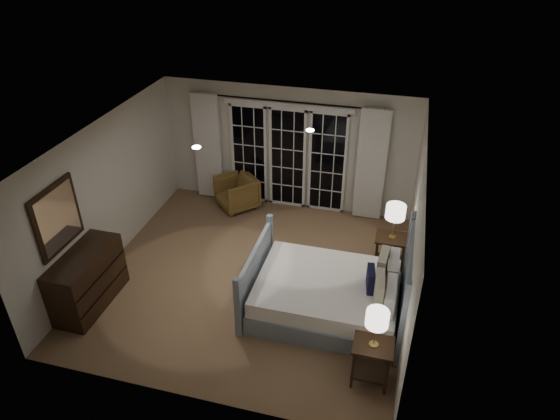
% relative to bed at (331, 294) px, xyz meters
% --- Properties ---
extents(floor, '(5.00, 5.00, 0.00)m').
position_rel_bed_xyz_m(floor, '(-1.41, 0.47, -0.34)').
color(floor, olive).
rests_on(floor, ground).
extents(ceiling, '(5.00, 5.00, 0.00)m').
position_rel_bed_xyz_m(ceiling, '(-1.41, 0.47, 2.16)').
color(ceiling, white).
rests_on(ceiling, wall_back).
extents(wall_left, '(0.02, 5.00, 2.50)m').
position_rel_bed_xyz_m(wall_left, '(-3.91, 0.47, 0.91)').
color(wall_left, beige).
rests_on(wall_left, floor).
extents(wall_right, '(0.02, 5.00, 2.50)m').
position_rel_bed_xyz_m(wall_right, '(1.09, 0.47, 0.91)').
color(wall_right, beige).
rests_on(wall_right, floor).
extents(wall_back, '(5.00, 0.02, 2.50)m').
position_rel_bed_xyz_m(wall_back, '(-1.41, 2.97, 0.91)').
color(wall_back, beige).
rests_on(wall_back, floor).
extents(wall_front, '(5.00, 0.02, 2.50)m').
position_rel_bed_xyz_m(wall_front, '(-1.41, -2.03, 0.91)').
color(wall_front, beige).
rests_on(wall_front, floor).
extents(french_doors, '(2.50, 0.04, 2.20)m').
position_rel_bed_xyz_m(french_doors, '(-1.41, 2.93, 0.75)').
color(french_doors, black).
rests_on(french_doors, wall_back).
extents(curtain_rod, '(3.50, 0.03, 0.03)m').
position_rel_bed_xyz_m(curtain_rod, '(-1.41, 2.87, 1.91)').
color(curtain_rod, black).
rests_on(curtain_rod, wall_back).
extents(curtain_left, '(0.55, 0.10, 2.25)m').
position_rel_bed_xyz_m(curtain_left, '(-3.06, 2.85, 0.81)').
color(curtain_left, white).
rests_on(curtain_left, curtain_rod).
extents(curtain_right, '(0.55, 0.10, 2.25)m').
position_rel_bed_xyz_m(curtain_right, '(0.24, 2.85, 0.81)').
color(curtain_right, white).
rests_on(curtain_right, curtain_rod).
extents(downlight_a, '(0.12, 0.12, 0.01)m').
position_rel_bed_xyz_m(downlight_a, '(-0.61, 1.07, 2.15)').
color(downlight_a, white).
rests_on(downlight_a, ceiling).
extents(downlight_b, '(0.12, 0.12, 0.01)m').
position_rel_bed_xyz_m(downlight_b, '(-2.01, 0.07, 2.15)').
color(downlight_b, white).
rests_on(downlight_b, ceiling).
extents(bed, '(2.31, 1.66, 1.35)m').
position_rel_bed_xyz_m(bed, '(0.00, 0.00, 0.00)').
color(bed, gray).
rests_on(bed, floor).
extents(nightstand_left, '(0.51, 0.41, 0.67)m').
position_rel_bed_xyz_m(nightstand_left, '(0.73, -1.18, 0.10)').
color(nightstand_left, '#302010').
rests_on(nightstand_left, floor).
extents(nightstand_right, '(0.52, 0.42, 0.68)m').
position_rel_bed_xyz_m(nightstand_right, '(0.79, 1.24, 0.11)').
color(nightstand_right, '#302010').
rests_on(nightstand_right, floor).
extents(lamp_left, '(0.29, 0.29, 0.55)m').
position_rel_bed_xyz_m(lamp_left, '(0.73, -1.18, 0.77)').
color(lamp_left, tan).
rests_on(lamp_left, nightstand_left).
extents(lamp_right, '(0.32, 0.32, 0.61)m').
position_rel_bed_xyz_m(lamp_right, '(0.79, 1.24, 0.83)').
color(lamp_right, tan).
rests_on(lamp_right, nightstand_right).
extents(armchair, '(1.04, 1.04, 0.68)m').
position_rel_bed_xyz_m(armchair, '(-2.39, 2.57, 0.00)').
color(armchair, brown).
rests_on(armchair, floor).
extents(dresser, '(0.56, 1.32, 0.93)m').
position_rel_bed_xyz_m(dresser, '(-3.64, -0.78, 0.13)').
color(dresser, '#302010').
rests_on(dresser, floor).
extents(mirror, '(0.05, 0.85, 1.00)m').
position_rel_bed_xyz_m(mirror, '(-3.88, -0.78, 1.21)').
color(mirror, '#302010').
rests_on(mirror, wall_left).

